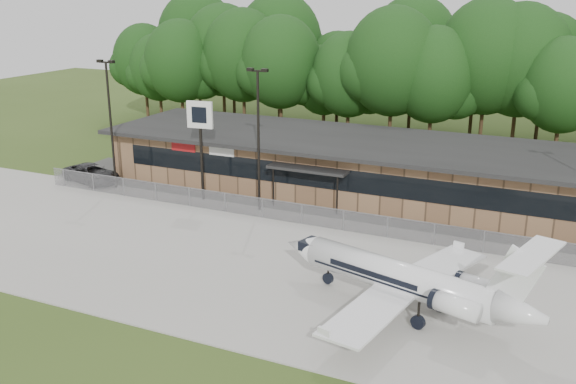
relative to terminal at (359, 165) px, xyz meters
The scene contains 11 objects.
ground 24.04m from the terminal, 89.99° to the right, with size 160.00×160.00×0.00m, color #364C1B.
apron 16.08m from the terminal, 89.99° to the right, with size 64.00×18.00×0.08m, color #9E9B93.
parking_lot 4.93m from the terminal, 89.96° to the right, with size 50.00×9.00×0.06m, color #383835.
terminal is the anchor object (origin of this frame).
fence 9.05m from the terminal, 89.98° to the right, with size 46.00×0.04×1.52m.
treeline 18.83m from the terminal, 89.99° to the left, with size 72.00×12.00×15.00m, color black, non-canonical shape.
light_pole_left 19.84m from the terminal, 157.54° to the right, with size 1.55×0.30×10.23m.
light_pole_mid 9.73m from the terminal, 123.89° to the right, with size 1.55×0.30×10.23m.
business_jet 20.19m from the terminal, 64.60° to the right, with size 14.40×12.93×4.88m.
suv 22.06m from the terminal, 161.72° to the right, with size 2.49×5.41×1.50m, color #2C2C2E.
pole_sign 12.78m from the terminal, 144.34° to the right, with size 2.00×0.46×7.59m.
Camera 1 is at (15.26, -22.66, 15.35)m, focal length 40.00 mm.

